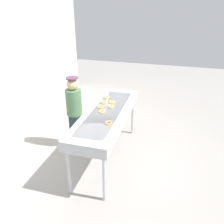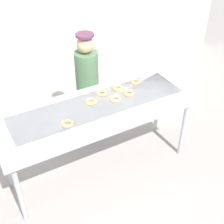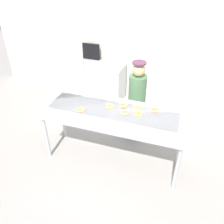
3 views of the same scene
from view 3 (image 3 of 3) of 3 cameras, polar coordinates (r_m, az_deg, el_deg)
ground_plane at (r=4.39m, az=0.13°, el=-11.16°), size 16.00×16.00×0.00m
back_wall at (r=5.62m, az=8.43°, el=19.06°), size 8.00×0.12×3.40m
fryer_conveyor at (r=3.77m, az=0.15°, el=-0.71°), size 2.45×0.76×1.07m
glazed_donut_0 at (r=3.76m, az=6.20°, el=1.10°), size 0.17×0.17×0.03m
glazed_donut_1 at (r=3.72m, az=-7.56°, el=0.52°), size 0.18×0.18×0.03m
glazed_donut_2 at (r=3.75m, az=10.34°, el=0.52°), size 0.18×0.18×0.03m
glazed_donut_3 at (r=3.77m, az=-0.46°, el=1.41°), size 0.18×0.18×0.03m
glazed_donut_4 at (r=3.62m, az=6.45°, el=-0.41°), size 0.14×0.14×0.03m
glazed_donut_5 at (r=3.80m, az=2.78°, el=1.65°), size 0.18×0.18×0.03m
glazed_donut_6 at (r=3.63m, az=3.15°, el=-0.11°), size 0.18×0.18×0.03m
worker_baker at (r=4.39m, az=6.07°, el=3.48°), size 0.32×0.32×1.60m
prep_counter at (r=6.02m, az=-5.74°, el=7.67°), size 1.80×0.62×0.92m
paper_cup_0 at (r=5.63m, az=-7.52°, el=11.42°), size 0.08×0.08×0.11m
paper_cup_1 at (r=5.80m, az=-7.40°, el=12.11°), size 0.08×0.08×0.11m
menu_display at (r=5.98m, az=-5.09°, el=14.42°), size 0.44×0.04×0.40m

